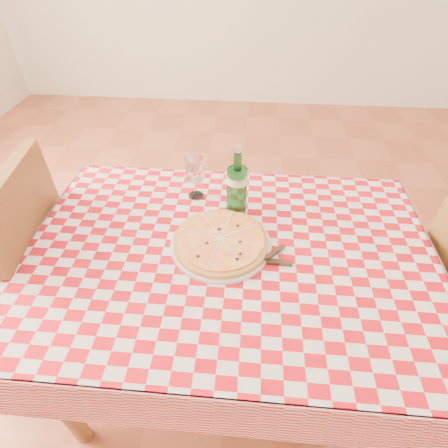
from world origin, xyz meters
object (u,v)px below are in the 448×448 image
at_px(chair_far, 21,269).
at_px(water_bottle, 237,182).
at_px(dining_table, 228,272).
at_px(wine_glass, 195,178).
at_px(pizza_plate, 221,241).

distance_m(chair_far, water_bottle, 0.88).
xyz_separation_m(dining_table, water_bottle, (0.01, 0.20, 0.23)).
xyz_separation_m(chair_far, wine_glass, (0.64, 0.25, 0.28)).
bearing_deg(wine_glass, water_bottle, -27.52).
xyz_separation_m(dining_table, pizza_plate, (-0.03, 0.02, 0.12)).
bearing_deg(chair_far, dining_table, 169.91).
distance_m(dining_table, chair_far, 0.79).
bearing_deg(wine_glass, dining_table, -62.53).
bearing_deg(pizza_plate, chair_far, 179.56).
distance_m(dining_table, water_bottle, 0.30).
relative_size(chair_far, water_bottle, 3.77).
bearing_deg(dining_table, water_bottle, 86.50).
bearing_deg(dining_table, wine_glass, 117.47).
bearing_deg(pizza_plate, water_bottle, 77.19).
height_order(chair_far, water_bottle, water_bottle).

